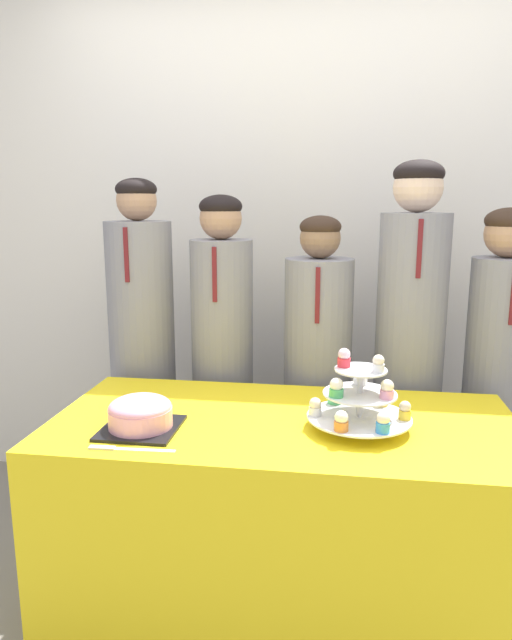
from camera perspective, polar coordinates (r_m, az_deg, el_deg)
wall_back at (r=2.85m, az=5.06°, el=9.27°), size 9.00×0.06×2.70m
table at (r=2.08m, az=2.69°, el=-19.72°), size 1.53×0.74×0.76m
round_cake at (r=1.85m, az=-11.49°, el=-9.14°), size 0.24×0.24×0.11m
cake_knife at (r=1.75m, az=-13.69°, el=-12.42°), size 0.26×0.03×0.01m
cupcake_stand at (r=1.84m, az=10.29°, el=-7.73°), size 0.33×0.33×0.26m
student_0 at (r=2.59m, az=-11.19°, el=-4.74°), size 0.28×0.29×1.57m
student_1 at (r=2.50m, az=-3.35°, el=-5.69°), size 0.26×0.27×1.50m
student_2 at (r=2.47m, az=6.09°, el=-7.25°), size 0.28×0.29×1.42m
student_3 at (r=2.45m, az=14.96°, el=-4.77°), size 0.28×0.28×1.63m
student_4 at (r=2.54m, az=22.76°, el=-6.71°), size 0.26×0.26×1.45m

